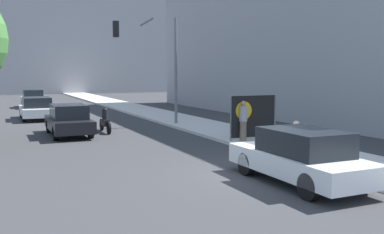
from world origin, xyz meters
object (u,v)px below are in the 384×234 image
object	(u,v)px
parked_car_curbside	(301,157)
car_on_road_nearest	(69,120)
seated_protester	(297,137)
car_on_road_midblock	(37,108)
traffic_light_pole	(154,52)
jogger_on_sidewalk	(243,120)
protest_banner	(253,116)
motorcycle_on_road	(105,122)
car_on_road_distant	(33,99)

from	to	relation	value
parked_car_curbside	car_on_road_nearest	distance (m)	12.39
seated_protester	car_on_road_midblock	world-z (taller)	car_on_road_midblock
car_on_road_nearest	parked_car_curbside	bearing A→B (deg)	-70.08
traffic_light_pole	parked_car_curbside	world-z (taller)	traffic_light_pole
seated_protester	car_on_road_midblock	distance (m)	18.62
seated_protester	jogger_on_sidewalk	size ratio (longest dim) A/B	0.71
jogger_on_sidewalk	traffic_light_pole	world-z (taller)	traffic_light_pole
seated_protester	car_on_road_midblock	xyz separation A→B (m)	(-6.97, 17.26, -0.05)
seated_protester	car_on_road_nearest	distance (m)	10.92
protest_banner	motorcycle_on_road	distance (m)	7.61
jogger_on_sidewalk	car_on_road_distant	world-z (taller)	jogger_on_sidewalk
jogger_on_sidewalk	traffic_light_pole	xyz separation A→B (m)	(-1.34, 7.18, 3.12)
traffic_light_pole	car_on_road_nearest	xyz separation A→B (m)	(-4.87, -1.72, -3.37)
car_on_road_midblock	traffic_light_pole	bearing A→B (deg)	-49.30
jogger_on_sidewalk	car_on_road_nearest	xyz separation A→B (m)	(-6.21, 5.47, -0.25)
protest_banner	parked_car_curbside	bearing A→B (deg)	-111.94
car_on_road_nearest	motorcycle_on_road	bearing A→B (deg)	13.03
seated_protester	protest_banner	size ratio (longest dim) A/B	0.52
seated_protester	motorcycle_on_road	distance (m)	10.38
protest_banner	motorcycle_on_road	xyz separation A→B (m)	(-4.95, 5.75, -0.58)
seated_protester	car_on_road_distant	bearing A→B (deg)	103.63
car_on_road_distant	car_on_road_nearest	bearing A→B (deg)	-89.27
traffic_light_pole	car_on_road_midblock	xyz separation A→B (m)	(-5.64, 6.56, -3.39)
protest_banner	car_on_road_distant	distance (m)	25.04
car_on_road_midblock	car_on_road_distant	world-z (taller)	car_on_road_distant
protest_banner	car_on_road_nearest	xyz separation A→B (m)	(-6.77, 5.33, -0.38)
protest_banner	car_on_road_distant	world-z (taller)	protest_banner
seated_protester	traffic_light_pole	size ratio (longest dim) A/B	0.20
parked_car_curbside	motorcycle_on_road	world-z (taller)	parked_car_curbside
protest_banner	car_on_road_midblock	xyz separation A→B (m)	(-7.54, 13.61, -0.40)
seated_protester	jogger_on_sidewalk	xyz separation A→B (m)	(0.01, 3.52, 0.22)
car_on_road_midblock	car_on_road_distant	size ratio (longest dim) A/B	1.05
protest_banner	motorcycle_on_road	bearing A→B (deg)	130.72
jogger_on_sidewalk	parked_car_curbside	size ratio (longest dim) A/B	0.38
car_on_road_distant	traffic_light_pole	bearing A→B (deg)	-73.24
jogger_on_sidewalk	motorcycle_on_road	xyz separation A→B (m)	(-4.40, 5.89, -0.45)
parked_car_curbside	protest_banner	bearing A→B (deg)	68.06
traffic_light_pole	car_on_road_distant	size ratio (longest dim) A/B	1.29
parked_car_curbside	car_on_road_nearest	xyz separation A→B (m)	(-4.22, 11.65, 0.01)
car_on_road_midblock	seated_protester	bearing A→B (deg)	-68.02
seated_protester	protest_banner	xyz separation A→B (m)	(0.57, 3.65, 0.36)
car_on_road_nearest	motorcycle_on_road	xyz separation A→B (m)	(1.82, 0.42, -0.20)
jogger_on_sidewalk	protest_banner	distance (m)	0.59
jogger_on_sidewalk	car_on_road_distant	bearing A→B (deg)	-90.80
seated_protester	jogger_on_sidewalk	distance (m)	3.53
car_on_road_nearest	car_on_road_distant	distance (m)	18.70
seated_protester	parked_car_curbside	world-z (taller)	parked_car_curbside
seated_protester	parked_car_curbside	size ratio (longest dim) A/B	0.27
car_on_road_nearest	car_on_road_midblock	size ratio (longest dim) A/B	0.92
protest_banner	parked_car_curbside	xyz separation A→B (m)	(-2.55, -6.32, -0.39)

